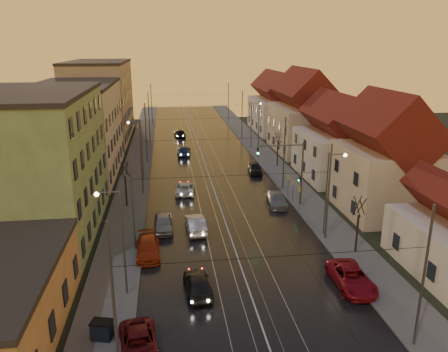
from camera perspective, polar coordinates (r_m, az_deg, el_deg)
name	(u,v)px	position (r m, az deg, el deg)	size (l,w,h in m)	color
ground	(253,301)	(31.93, 3.75, -15.92)	(160.00, 160.00, 0.00)	black
road	(203,159)	(68.72, -2.75, 2.28)	(16.00, 120.00, 0.04)	black
sidewalk_left	(139,160)	(68.63, -11.10, 2.01)	(4.00, 120.00, 0.15)	#4C4C4C
sidewalk_right	(265,156)	(70.22, 5.41, 2.59)	(4.00, 120.00, 0.15)	#4C4C4C
tram_rail_0	(189,159)	(68.57, -4.58, 2.25)	(0.06, 120.00, 0.03)	gray
tram_rail_1	(198,159)	(68.65, -3.39, 2.29)	(0.06, 120.00, 0.03)	gray
tram_rail_2	(208,158)	(68.78, -2.11, 2.33)	(0.06, 120.00, 0.03)	gray
tram_rail_3	(217,158)	(68.92, -0.93, 2.37)	(0.06, 120.00, 0.03)	gray
apartment_left_1	(36,167)	(43.38, -23.35, 1.07)	(10.00, 18.00, 13.00)	#688554
apartment_left_2	(77,131)	(62.49, -18.61, 5.57)	(10.00, 20.00, 12.00)	#B6AA8C
apartment_left_3	(101,102)	(85.75, -15.79, 9.34)	(10.00, 24.00, 14.00)	tan
house_right_1	(386,162)	(48.50, 20.36, 1.67)	(8.67, 10.20, 10.80)	beige
house_right_2	(338,143)	(60.12, 14.63, 4.17)	(9.18, 12.24, 9.20)	silver
house_right_3	(304,117)	(73.76, 10.37, 7.62)	(9.18, 14.28, 11.50)	beige
house_right_4	(277,107)	(90.98, 6.89, 9.00)	(9.18, 16.32, 10.00)	silver
catenary_pole_l_0	(114,302)	(24.16, -14.23, -15.61)	(0.16, 0.16, 9.00)	#595B60
catenary_pole_r_0	(423,279)	(27.83, 24.60, -12.12)	(0.16, 0.16, 9.00)	#595B60
catenary_pole_l_1	(133,202)	(37.65, -11.84, -3.35)	(0.16, 0.16, 9.00)	#595B60
catenary_pole_r_1	(328,193)	(40.10, 13.48, -2.20)	(0.16, 0.16, 9.00)	#595B60
catenary_pole_l_2	(141,158)	(51.98, -10.76, 2.32)	(0.16, 0.16, 9.00)	#595B60
catenary_pole_r_2	(284,153)	(53.78, 7.87, 2.95)	(0.16, 0.16, 9.00)	#595B60
catenary_pole_l_3	(146,133)	(66.60, -10.15, 5.52)	(0.16, 0.16, 9.00)	#595B60
catenary_pole_r_3	(259,130)	(68.01, 4.55, 5.97)	(0.16, 0.16, 9.00)	#595B60
catenary_pole_l_4	(149,117)	(81.36, -9.76, 7.57)	(0.16, 0.16, 9.00)	#595B60
catenary_pole_r_4	(242,115)	(82.52, 2.37, 7.92)	(0.16, 0.16, 9.00)	#595B60
catenary_pole_l_5	(152,104)	(99.16, -9.44, 9.21)	(0.16, 0.16, 9.00)	#595B60
catenary_pole_r_5	(228,103)	(100.12, 0.58, 9.51)	(0.16, 0.16, 9.00)	#595B60
street_lamp_0	(118,232)	(31.08, -13.66, -7.13)	(1.75, 0.32, 8.00)	#595B60
street_lamp_1	(330,185)	(41.04, 13.68, -1.21)	(1.75, 0.32, 8.00)	#595B60
street_lamp_2	(139,144)	(57.75, -11.00, 4.15)	(1.75, 0.32, 8.00)	#595B60
street_lamp_3	(253,120)	(74.79, 3.82, 7.27)	(1.75, 0.32, 8.00)	#595B60
traffic_light_mast	(293,166)	(48.01, 9.04, 1.33)	(5.30, 0.32, 7.20)	#595B60
bare_tree_0	(126,185)	(48.82, -12.73, -1.21)	(1.09, 1.09, 5.11)	black
bare_tree_1	(358,226)	(38.84, 17.06, -6.31)	(1.09, 1.09, 5.11)	black
bare_tree_2	(278,150)	(64.09, 7.01, 3.38)	(1.09, 1.09, 5.11)	black
driving_car_0	(198,283)	(32.37, -3.46, -13.83)	(1.80, 4.49, 1.53)	black
driving_car_1	(195,224)	(42.08, -3.75, -6.26)	(1.66, 4.75, 1.56)	#AEAFB4
driving_car_2	(185,188)	(52.73, -5.10, -1.59)	(2.18, 4.74, 1.32)	silver
driving_car_3	(184,151)	(71.16, -5.26, 3.33)	(2.05, 5.05, 1.47)	navy
driving_car_4	(180,133)	(85.28, -5.79, 5.59)	(1.79, 4.46, 1.52)	black
parked_left_1	(139,344)	(27.44, -11.06, -20.78)	(2.16, 4.69, 1.30)	#5A0F14
parked_left_2	(148,248)	(38.07, -9.91, -9.21)	(1.98, 4.88, 1.42)	#A62F10
parked_left_3	(163,223)	(42.69, -7.95, -6.08)	(1.79, 4.46, 1.52)	gray
parked_right_0	(351,278)	(34.40, 16.31, -12.62)	(2.44, 5.29, 1.47)	maroon
parked_right_1	(277,199)	(49.10, 6.92, -3.01)	(1.94, 4.77, 1.39)	gray
parked_right_2	(255,168)	(60.90, 4.06, 1.06)	(1.77, 4.41, 1.50)	black
dumpster	(102,330)	(28.90, -15.65, -18.84)	(1.20, 0.80, 1.10)	black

